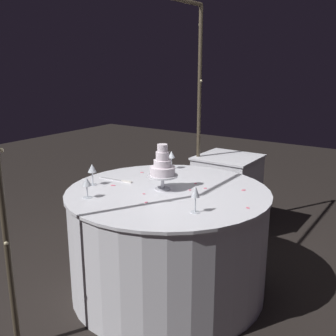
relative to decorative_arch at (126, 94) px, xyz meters
The scene contains 21 objects.
ground_plane 1.49m from the decorative_arch, 89.83° to the right, with size 12.00×12.00×0.00m, color black.
decorative_arch is the anchor object (origin of this frame).
main_table 1.11m from the decorative_arch, 89.83° to the right, with size 1.46×1.46×0.78m.
side_table 1.65m from the decorative_arch, 11.00° to the right, with size 0.57×0.57×0.78m.
tiered_cake 0.59m from the decorative_arch, 90.87° to the right, with size 0.22×0.22×0.33m.
wine_glass_0 0.75m from the decorative_arch, ahead, with size 0.06×0.06×0.15m.
wine_glass_1 0.60m from the decorative_arch, 140.91° to the left, with size 0.07×0.07×0.16m.
wine_glass_2 0.96m from the decorative_arch, 109.74° to the right, with size 0.06×0.06×0.17m.
wine_glass_3 0.71m from the decorative_arch, behind, with size 0.06×0.06×0.14m.
cake_knife 0.66m from the decorative_arch, 106.28° to the left, with size 0.05×0.30×0.01m.
rose_petal_0 0.71m from the decorative_arch, 39.15° to the right, with size 0.03×0.02×0.00m, color #EA6B84.
rose_petal_1 0.83m from the decorative_arch, 61.13° to the right, with size 0.03×0.02×0.00m, color #EA6B84.
rose_petal_2 0.82m from the decorative_arch, 126.81° to the right, with size 0.02×0.02×0.00m, color #EA6B84.
rose_petal_3 0.73m from the decorative_arch, 120.93° to the right, with size 0.02×0.02×0.00m, color #EA6B84.
rose_petal_4 0.71m from the decorative_arch, 15.76° to the left, with size 0.03×0.02×0.00m, color #EA6B84.
rose_petal_5 0.75m from the decorative_arch, 28.97° to the right, with size 0.04×0.03×0.00m, color #EA6B84.
rose_petal_6 1.09m from the decorative_arch, 69.81° to the right, with size 0.04×0.03×0.00m, color #EA6B84.
rose_petal_7 1.19m from the decorative_arch, 91.07° to the right, with size 0.03×0.02×0.00m, color #EA6B84.
rose_petal_8 0.83m from the decorative_arch, 79.99° to the right, with size 0.03×0.02×0.00m, color #EA6B84.
rose_petal_9 0.67m from the decorative_arch, 166.98° to the left, with size 0.04×0.03×0.00m, color #EA6B84.
rose_petal_10 0.89m from the decorative_arch, 71.92° to the right, with size 0.03×0.02×0.00m, color #EA6B84.
Camera 1 is at (-2.25, -1.53, 1.67)m, focal length 42.76 mm.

